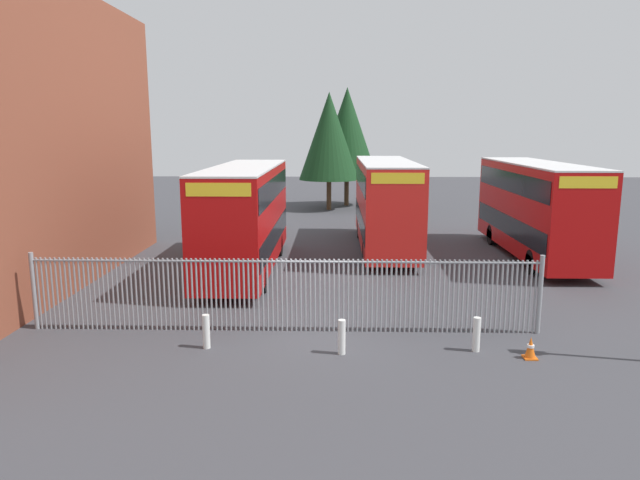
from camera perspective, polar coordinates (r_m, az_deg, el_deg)
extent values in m
plane|color=#3D3D42|center=(25.03, 0.24, -2.78)|extent=(100.00, 100.00, 0.00)
cylinder|color=gray|center=(19.23, -26.42, -4.75)|extent=(0.06, 0.06, 2.20)
cylinder|color=gray|center=(19.16, -26.05, -4.77)|extent=(0.06, 0.06, 2.20)
cylinder|color=gray|center=(19.10, -25.68, -4.79)|extent=(0.06, 0.06, 2.20)
cylinder|color=gray|center=(19.04, -25.30, -4.81)|extent=(0.06, 0.06, 2.20)
cylinder|color=gray|center=(18.97, -24.93, -4.82)|extent=(0.06, 0.06, 2.20)
cylinder|color=gray|center=(18.91, -24.55, -4.84)|extent=(0.06, 0.06, 2.20)
cylinder|color=gray|center=(18.85, -24.16, -4.86)|extent=(0.06, 0.06, 2.20)
cylinder|color=gray|center=(18.79, -23.78, -4.88)|extent=(0.06, 0.06, 2.20)
cylinder|color=gray|center=(18.73, -23.39, -4.89)|extent=(0.06, 0.06, 2.20)
cylinder|color=gray|center=(18.67, -23.00, -4.91)|extent=(0.06, 0.06, 2.20)
cylinder|color=gray|center=(18.62, -22.61, -4.93)|extent=(0.06, 0.06, 2.20)
cylinder|color=gray|center=(18.56, -22.21, -4.95)|extent=(0.06, 0.06, 2.20)
cylinder|color=gray|center=(18.51, -21.82, -4.96)|extent=(0.06, 0.06, 2.20)
cylinder|color=gray|center=(18.45, -21.42, -4.98)|extent=(0.06, 0.06, 2.20)
cylinder|color=gray|center=(18.40, -21.01, -5.00)|extent=(0.06, 0.06, 2.20)
cylinder|color=gray|center=(18.34, -20.61, -5.01)|extent=(0.06, 0.06, 2.20)
cylinder|color=gray|center=(18.29, -20.20, -5.03)|extent=(0.06, 0.06, 2.20)
cylinder|color=gray|center=(18.24, -19.79, -5.05)|extent=(0.06, 0.06, 2.20)
cylinder|color=gray|center=(18.19, -19.38, -5.06)|extent=(0.06, 0.06, 2.20)
cylinder|color=gray|center=(18.14, -18.97, -5.08)|extent=(0.06, 0.06, 2.20)
cylinder|color=gray|center=(18.10, -18.55, -5.09)|extent=(0.06, 0.06, 2.20)
cylinder|color=gray|center=(18.05, -18.13, -5.11)|extent=(0.06, 0.06, 2.20)
cylinder|color=gray|center=(18.00, -17.71, -5.12)|extent=(0.06, 0.06, 2.20)
cylinder|color=gray|center=(17.96, -17.29, -5.14)|extent=(0.06, 0.06, 2.20)
cylinder|color=gray|center=(17.91, -16.87, -5.15)|extent=(0.06, 0.06, 2.20)
cylinder|color=gray|center=(17.87, -16.44, -5.17)|extent=(0.06, 0.06, 2.20)
cylinder|color=gray|center=(17.83, -16.01, -5.18)|extent=(0.06, 0.06, 2.20)
cylinder|color=gray|center=(17.79, -15.58, -5.20)|extent=(0.06, 0.06, 2.20)
cylinder|color=gray|center=(17.75, -15.15, -5.21)|extent=(0.06, 0.06, 2.20)
cylinder|color=gray|center=(17.71, -14.71, -5.23)|extent=(0.06, 0.06, 2.20)
cylinder|color=gray|center=(17.67, -14.28, -5.24)|extent=(0.06, 0.06, 2.20)
cylinder|color=gray|center=(17.63, -13.84, -5.25)|extent=(0.06, 0.06, 2.20)
cylinder|color=gray|center=(17.59, -13.40, -5.27)|extent=(0.06, 0.06, 2.20)
cylinder|color=gray|center=(17.56, -12.95, -5.28)|extent=(0.06, 0.06, 2.20)
cylinder|color=gray|center=(17.53, -12.51, -5.29)|extent=(0.06, 0.06, 2.20)
cylinder|color=gray|center=(17.49, -12.06, -5.30)|extent=(0.06, 0.06, 2.20)
cylinder|color=gray|center=(17.46, -11.62, -5.31)|extent=(0.06, 0.06, 2.20)
cylinder|color=gray|center=(17.43, -11.17, -5.33)|extent=(0.06, 0.06, 2.20)
cylinder|color=gray|center=(17.40, -10.72, -5.34)|extent=(0.06, 0.06, 2.20)
cylinder|color=gray|center=(17.37, -10.27, -5.35)|extent=(0.06, 0.06, 2.20)
cylinder|color=gray|center=(17.34, -9.81, -5.36)|extent=(0.06, 0.06, 2.20)
cylinder|color=gray|center=(17.32, -9.36, -5.37)|extent=(0.06, 0.06, 2.20)
cylinder|color=gray|center=(17.29, -8.90, -5.38)|extent=(0.06, 0.06, 2.20)
cylinder|color=gray|center=(17.27, -8.44, -5.39)|extent=(0.06, 0.06, 2.20)
cylinder|color=gray|center=(17.24, -7.98, -5.40)|extent=(0.06, 0.06, 2.20)
cylinder|color=gray|center=(17.22, -7.52, -5.41)|extent=(0.06, 0.06, 2.20)
cylinder|color=gray|center=(17.20, -7.06, -5.42)|extent=(0.06, 0.06, 2.20)
cylinder|color=gray|center=(17.18, -6.60, -5.43)|extent=(0.06, 0.06, 2.20)
cylinder|color=gray|center=(17.16, -6.14, -5.44)|extent=(0.06, 0.06, 2.20)
cylinder|color=gray|center=(17.14, -5.67, -5.44)|extent=(0.06, 0.06, 2.20)
cylinder|color=gray|center=(17.13, -5.20, -5.45)|extent=(0.06, 0.06, 2.20)
cylinder|color=gray|center=(17.11, -4.74, -5.46)|extent=(0.06, 0.06, 2.20)
cylinder|color=gray|center=(17.10, -4.27, -5.47)|extent=(0.06, 0.06, 2.20)
cylinder|color=gray|center=(17.08, -3.80, -5.47)|extent=(0.06, 0.06, 2.20)
cylinder|color=gray|center=(17.07, -3.33, -5.48)|extent=(0.06, 0.06, 2.20)
cylinder|color=gray|center=(17.06, -2.86, -5.48)|extent=(0.06, 0.06, 2.20)
cylinder|color=gray|center=(17.05, -2.39, -5.49)|extent=(0.06, 0.06, 2.20)
cylinder|color=gray|center=(17.04, -1.92, -5.49)|extent=(0.06, 0.06, 2.20)
cylinder|color=gray|center=(17.03, -1.45, -5.50)|extent=(0.06, 0.06, 2.20)
cylinder|color=gray|center=(17.03, -0.98, -5.50)|extent=(0.06, 0.06, 2.20)
cylinder|color=gray|center=(17.02, -0.51, -5.51)|extent=(0.06, 0.06, 2.20)
cylinder|color=gray|center=(17.02, -0.04, -5.51)|extent=(0.06, 0.06, 2.20)
cylinder|color=gray|center=(17.01, 0.43, -5.51)|extent=(0.06, 0.06, 2.20)
cylinder|color=gray|center=(17.01, 0.91, -5.52)|extent=(0.06, 0.06, 2.20)
cylinder|color=gray|center=(17.01, 1.38, -5.52)|extent=(0.06, 0.06, 2.20)
cylinder|color=gray|center=(17.01, 1.85, -5.52)|extent=(0.06, 0.06, 2.20)
cylinder|color=gray|center=(17.01, 2.32, -5.52)|extent=(0.06, 0.06, 2.20)
cylinder|color=gray|center=(17.02, 2.80, -5.53)|extent=(0.06, 0.06, 2.20)
cylinder|color=gray|center=(17.02, 3.27, -5.53)|extent=(0.06, 0.06, 2.20)
cylinder|color=gray|center=(17.03, 3.74, -5.53)|extent=(0.06, 0.06, 2.20)
cylinder|color=gray|center=(17.03, 4.21, -5.53)|extent=(0.06, 0.06, 2.20)
cylinder|color=gray|center=(17.04, 4.68, -5.53)|extent=(0.06, 0.06, 2.20)
cylinder|color=gray|center=(17.05, 5.15, -5.53)|extent=(0.06, 0.06, 2.20)
cylinder|color=gray|center=(17.06, 5.62, -5.53)|extent=(0.06, 0.06, 2.20)
cylinder|color=gray|center=(17.07, 6.09, -5.53)|extent=(0.06, 0.06, 2.20)
cylinder|color=gray|center=(17.08, 6.56, -5.52)|extent=(0.06, 0.06, 2.20)
cylinder|color=gray|center=(17.09, 7.03, -5.52)|extent=(0.06, 0.06, 2.20)
cylinder|color=gray|center=(17.11, 7.50, -5.52)|extent=(0.06, 0.06, 2.20)
cylinder|color=gray|center=(17.12, 7.97, -5.52)|extent=(0.06, 0.06, 2.20)
cylinder|color=gray|center=(17.14, 8.43, -5.51)|extent=(0.06, 0.06, 2.20)
cylinder|color=gray|center=(17.16, 8.90, -5.51)|extent=(0.06, 0.06, 2.20)
cylinder|color=gray|center=(17.17, 9.36, -5.51)|extent=(0.06, 0.06, 2.20)
cylinder|color=gray|center=(17.19, 9.82, -5.50)|extent=(0.06, 0.06, 2.20)
cylinder|color=gray|center=(17.21, 10.29, -5.50)|extent=(0.06, 0.06, 2.20)
cylinder|color=gray|center=(17.24, 10.75, -5.49)|extent=(0.06, 0.06, 2.20)
cylinder|color=gray|center=(17.26, 11.21, -5.49)|extent=(0.06, 0.06, 2.20)
cylinder|color=gray|center=(17.28, 11.67, -5.48)|extent=(0.06, 0.06, 2.20)
cylinder|color=gray|center=(17.31, 12.12, -5.48)|extent=(0.06, 0.06, 2.20)
cylinder|color=gray|center=(17.34, 12.58, -5.47)|extent=(0.06, 0.06, 2.20)
cylinder|color=gray|center=(17.36, 13.03, -5.47)|extent=(0.06, 0.06, 2.20)
cylinder|color=gray|center=(17.39, 13.48, -5.46)|extent=(0.06, 0.06, 2.20)
cylinder|color=gray|center=(17.42, 13.94, -5.45)|extent=(0.06, 0.06, 2.20)
cylinder|color=gray|center=(17.45, 14.39, -5.44)|extent=(0.06, 0.06, 2.20)
cylinder|color=gray|center=(17.48, 14.83, -5.44)|extent=(0.06, 0.06, 2.20)
cylinder|color=gray|center=(17.52, 15.28, -5.43)|extent=(0.06, 0.06, 2.20)
cylinder|color=gray|center=(17.55, 15.73, -5.42)|extent=(0.06, 0.06, 2.20)
cylinder|color=gray|center=(17.58, 16.17, -5.41)|extent=(0.06, 0.06, 2.20)
cylinder|color=gray|center=(17.62, 16.61, -5.40)|extent=(0.06, 0.06, 2.20)
cylinder|color=gray|center=(17.66, 17.05, -5.39)|extent=(0.06, 0.06, 2.20)
cylinder|color=gray|center=(17.69, 17.49, -5.39)|extent=(0.06, 0.06, 2.20)
cylinder|color=gray|center=(17.73, 17.92, -5.38)|extent=(0.06, 0.06, 2.20)
cylinder|color=gray|center=(17.77, 18.36, -5.37)|extent=(0.06, 0.06, 2.20)
cylinder|color=gray|center=(17.81, 18.79, -5.36)|extent=(0.06, 0.06, 2.20)
cylinder|color=gray|center=(17.86, 19.22, -5.35)|extent=(0.06, 0.06, 2.20)
cylinder|color=gray|center=(17.90, 19.64, -5.33)|extent=(0.06, 0.06, 2.20)
cylinder|color=gray|center=(17.94, 20.07, -5.32)|extent=(0.06, 0.06, 2.20)
cylinder|color=gray|center=(17.99, 20.49, -5.31)|extent=(0.06, 0.06, 2.20)
cylinder|color=gray|center=(18.03, 20.91, -5.30)|extent=(0.06, 0.06, 2.20)
cylinder|color=gray|center=(16.82, -3.61, -2.14)|extent=(14.94, 0.07, 0.07)
cylinder|color=gray|center=(19.21, -26.44, -4.54)|extent=(0.14, 0.14, 2.35)
cylinder|color=gray|center=(18.01, 20.93, -5.07)|extent=(0.14, 0.14, 2.35)
cube|color=#B70C0C|center=(24.38, -7.40, 2.39)|extent=(2.50, 10.80, 4.00)
cube|color=black|center=(24.51, -7.36, 0.54)|extent=(2.54, 10.37, 0.90)
cube|color=black|center=(24.24, -7.47, 5.20)|extent=(2.54, 10.37, 0.90)
cube|color=yellow|center=(18.95, -10.00, 4.95)|extent=(2.12, 0.12, 0.44)
cube|color=silver|center=(24.17, -7.52, 7.15)|extent=(2.50, 10.80, 0.08)
cylinder|color=black|center=(21.72, -11.51, -3.71)|extent=(0.30, 1.04, 1.04)
cylinder|color=black|center=(21.34, -5.73, -3.80)|extent=(0.30, 1.04, 1.04)
cylinder|color=black|center=(27.76, -8.62, -0.45)|extent=(0.30, 1.04, 1.04)
cylinder|color=black|center=(27.46, -4.09, -0.48)|extent=(0.30, 1.04, 1.04)
cube|color=red|center=(28.76, 6.49, 3.69)|extent=(2.50, 10.80, 4.00)
cube|color=black|center=(28.87, 6.45, 2.11)|extent=(2.54, 10.37, 0.90)
cube|color=black|center=(28.64, 6.54, 6.07)|extent=(2.54, 10.37, 0.90)
cube|color=yellow|center=(23.30, 7.70, 6.08)|extent=(2.12, 0.12, 0.44)
cube|color=silver|center=(28.58, 6.58, 7.73)|extent=(2.50, 10.80, 0.08)
cylinder|color=black|center=(25.69, 4.59, -1.27)|extent=(0.30, 1.04, 1.04)
cylinder|color=black|center=(25.90, 9.46, -1.29)|extent=(0.30, 1.04, 1.04)
cylinder|color=black|center=(31.89, 4.00, 1.10)|extent=(0.30, 1.04, 1.04)
cylinder|color=black|center=(32.06, 7.93, 1.08)|extent=(0.30, 1.04, 1.04)
cube|color=#B70C0C|center=(28.60, 20.52, 3.03)|extent=(2.50, 10.80, 4.00)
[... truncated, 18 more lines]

